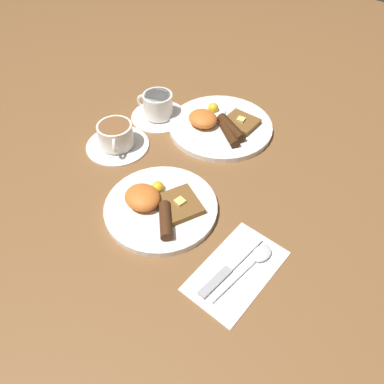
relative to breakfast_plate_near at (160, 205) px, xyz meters
name	(u,v)px	position (x,y,z in m)	size (l,w,h in m)	color
ground_plane	(161,210)	(0.00, 0.00, -0.01)	(3.00, 3.00, 0.00)	brown
breakfast_plate_near	(160,205)	(0.00, 0.00, 0.00)	(0.25, 0.25, 0.05)	white
breakfast_plate_far	(220,125)	(-0.09, 0.32, 0.00)	(0.28, 0.28, 0.05)	white
teacup_near	(116,138)	(-0.24, 0.08, 0.01)	(0.16, 0.16, 0.07)	white
teacup_far	(158,108)	(-0.25, 0.24, 0.02)	(0.16, 0.16, 0.07)	white
napkin	(237,270)	(0.22, -0.01, -0.01)	(0.12, 0.21, 0.01)	white
knife	(228,269)	(0.21, -0.02, -0.01)	(0.02, 0.18, 0.01)	silver
spoon	(256,259)	(0.24, 0.03, -0.01)	(0.04, 0.17, 0.01)	silver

